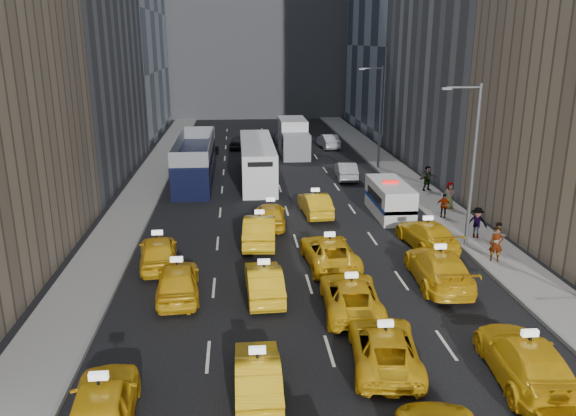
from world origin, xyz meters
name	(u,v)px	position (x,y,z in m)	size (l,w,h in m)	color
ground	(339,382)	(0.00, 0.00, 0.00)	(160.00, 160.00, 0.00)	black
sidewalk_west	(141,194)	(-10.50, 25.00, 0.07)	(3.00, 90.00, 0.15)	gray
sidewalk_east	(415,188)	(10.50, 25.00, 0.07)	(3.00, 90.00, 0.15)	gray
curb_west	(161,193)	(-9.05, 25.00, 0.09)	(0.15, 90.00, 0.18)	slate
curb_east	(397,188)	(9.05, 25.00, 0.09)	(0.15, 90.00, 0.18)	slate
streetlight_near	(471,162)	(9.18, 12.00, 4.92)	(2.15, 0.22, 9.00)	#595B60
streetlight_far	(379,114)	(9.18, 32.00, 4.92)	(2.15, 0.22, 9.00)	#595B60
taxi_4	(102,407)	(-7.38, -1.81, 0.82)	(1.94, 4.81, 1.64)	#ECB013
taxi_5	(258,375)	(-2.76, -0.39, 0.69)	(1.46, 4.19, 1.38)	#ECB013
taxi_6	(384,347)	(1.79, 0.95, 0.69)	(2.30, 4.99, 1.39)	#ECB013
taxi_7	(526,360)	(6.29, -0.49, 0.80)	(2.23, 5.49, 1.59)	#ECB013
taxi_8	(178,280)	(-6.05, 7.19, 0.79)	(1.88, 4.66, 1.59)	#ECB013
taxi_9	(264,281)	(-2.19, 6.86, 0.73)	(1.55, 4.44, 1.46)	#ECB013
taxi_10	(351,295)	(1.43, 5.15, 0.71)	(2.35, 5.10, 1.42)	#ECB013
taxi_11	(439,267)	(6.12, 7.51, 0.83)	(2.32, 5.70, 1.65)	#ECB013
taxi_12	(159,251)	(-7.37, 10.89, 0.80)	(1.89, 4.69, 1.60)	#ECB013
taxi_13	(260,230)	(-2.09, 13.77, 0.83)	(1.76, 5.04, 1.66)	#ECB013
taxi_14	(329,252)	(1.33, 10.26, 0.72)	(2.41, 5.22, 1.45)	#ECB013
taxi_15	(427,234)	(7.17, 12.35, 0.74)	(2.08, 5.13, 1.49)	#ECB013
taxi_16	(271,215)	(-1.29, 16.79, 0.76)	(1.79, 4.45, 1.52)	#ECB013
taxi_17	(315,204)	(1.78, 18.88, 0.75)	(1.59, 4.55, 1.50)	#ECB013
nypd_van	(390,200)	(6.67, 18.42, 1.06)	(2.84, 5.69, 2.34)	silver
double_decker	(195,160)	(-6.68, 28.83, 1.77)	(4.11, 12.49, 3.57)	black
city_bus	(257,161)	(-1.64, 28.99, 1.59)	(2.75, 12.43, 3.20)	white
box_truck	(293,138)	(2.40, 39.36, 1.72)	(3.35, 7.85, 3.49)	white
misc_car_0	(346,171)	(5.71, 28.55, 0.72)	(1.53, 4.39, 1.45)	#93949A
misc_car_1	(205,150)	(-6.45, 38.75, 0.69)	(2.28, 4.94, 1.37)	black
misc_car_2	(283,135)	(1.99, 46.66, 0.77)	(2.16, 5.31, 1.54)	gray
misc_car_3	(239,142)	(-3.10, 43.21, 0.70)	(1.65, 4.10, 1.40)	black
misc_car_4	(328,141)	(6.48, 42.60, 0.75)	(1.59, 4.57, 1.50)	#A4A6AC
pedestrian_0	(496,244)	(9.91, 9.67, 1.07)	(0.67, 0.44, 1.83)	gray
pedestrian_1	(498,237)	(10.62, 10.92, 0.98)	(0.80, 0.44, 1.65)	gray
pedestrian_2	(477,223)	(10.42, 13.25, 1.05)	(1.16, 0.48, 1.80)	gray
pedestrian_3	(443,206)	(9.88, 17.18, 0.93)	(0.91, 0.41, 1.55)	gray
pedestrian_4	(449,195)	(10.99, 19.12, 1.06)	(0.89, 0.49, 1.82)	gray
pedestrian_5	(427,178)	(11.05, 23.85, 1.09)	(1.75, 0.50, 1.88)	gray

